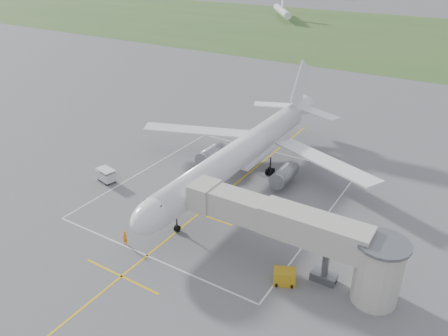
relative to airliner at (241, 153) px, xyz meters
The scene contains 9 objects.
ground 4.46m from the airliner, 90.00° to the right, with size 700.00×700.00×0.00m, color #535355.
grass_strip 129.32m from the airliner, 90.00° to the left, with size 700.00×120.00×0.02m, color #385A27.
apron_markings 7.90m from the airliner, 90.00° to the right, with size 28.20×60.00×0.01m.
airliner is the anchor object (origin of this frame).
jet_bridge 21.22m from the airliner, 42.19° to the right, with size 23.40×5.00×7.20m.
gpu_unit 22.61m from the airliner, 48.64° to the right, with size 2.58×2.23×1.64m.
baggage_cart 19.77m from the airliner, 146.54° to the right, with size 3.14×2.27×1.98m.
ramp_worker_nose 21.06m from the airliner, 99.48° to the right, with size 0.64×0.42×1.76m, color orange.
ramp_worker_wing 5.04m from the airliner, behind, with size 0.81×0.63×1.66m, color orange.
Camera 1 is at (27.64, -48.25, 30.60)m, focal length 35.00 mm.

